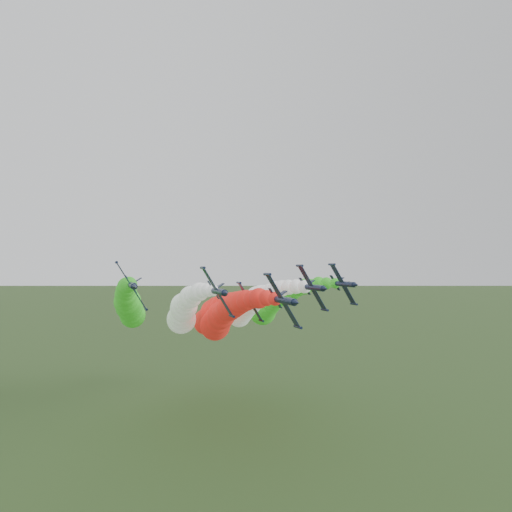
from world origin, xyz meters
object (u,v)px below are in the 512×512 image
object	(u,v)px
jet_inner_left	(184,311)
jet_inner_right	(249,306)
jet_outer_left	(129,305)
jet_lead	(222,317)
jet_outer_right	(272,304)
jet_trail	(212,314)

from	to	relation	value
jet_inner_left	jet_inner_right	distance (m)	18.04
jet_inner_left	jet_outer_left	xyz separation A→B (m)	(-13.55, 5.69, 1.36)
jet_lead	jet_outer_right	size ratio (longest dim) A/B	1.00
jet_outer_right	jet_inner_right	bearing A→B (deg)	-135.34
jet_inner_left	jet_inner_right	size ratio (longest dim) A/B	1.01
jet_outer_left	jet_outer_right	world-z (taller)	jet_outer_left
jet_inner_left	jet_outer_right	size ratio (longest dim) A/B	1.00
jet_inner_left	jet_trail	bearing A→B (deg)	57.42
jet_lead	jet_outer_right	xyz separation A→B (m)	(21.11, 21.61, 1.07)
jet_outer_right	jet_trail	size ratio (longest dim) A/B	1.00
jet_lead	jet_inner_right	distance (m)	15.24
jet_outer_left	jet_outer_right	size ratio (longest dim) A/B	0.99
jet_outer_left	jet_outer_right	bearing A→B (deg)	6.91
jet_trail	jet_outer_right	bearing A→B (deg)	-24.94
jet_inner_right	jet_trail	bearing A→B (deg)	108.35
jet_trail	jet_outer_left	bearing A→B (deg)	-153.04
jet_inner_left	jet_outer_left	size ratio (longest dim) A/B	1.01
jet_outer_left	jet_trail	size ratio (longest dim) A/B	0.99
jet_outer_left	jet_inner_left	bearing A→B (deg)	-22.79
jet_lead	jet_inner_left	xyz separation A→B (m)	(-7.62, 10.80, 0.78)
jet_trail	jet_lead	bearing A→B (deg)	-98.29
jet_lead	jet_inner_right	size ratio (longest dim) A/B	1.01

